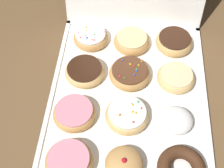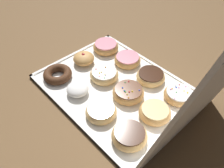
{
  "view_description": "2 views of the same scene",
  "coord_description": "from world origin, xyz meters",
  "views": [
    {
      "loc": [
        -0.01,
        -0.46,
        0.73
      ],
      "look_at": [
        -0.05,
        0.02,
        0.05
      ],
      "focal_mm": 49.02,
      "sensor_mm": 36.0,
      "label": 1
    },
    {
      "loc": [
        0.45,
        0.46,
        0.66
      ],
      "look_at": [
        0.02,
        0.01,
        0.04
      ],
      "focal_mm": 37.38,
      "sensor_mm": 36.0,
      "label": 2
    }
  ],
  "objects": [
    {
      "name": "sprinkle_donut_7",
      "position": [
        0.0,
        0.07,
        0.03
      ],
      "size": [
        0.12,
        0.12,
        0.04
      ],
      "color": "tan",
      "rests_on": "donut_box"
    },
    {
      "name": "sprinkle_donut_9",
      "position": [
        -0.13,
        0.2,
        0.03
      ],
      "size": [
        0.11,
        0.11,
        0.04
      ],
      "color": "tan",
      "rests_on": "donut_box"
    },
    {
      "name": "powdered_filled_donut_5",
      "position": [
        0.13,
        -0.07,
        0.03
      ],
      "size": [
        0.08,
        0.08,
        0.04
      ],
      "color": "white",
      "rests_on": "donut_box"
    },
    {
      "name": "ground_plane",
      "position": [
        0.0,
        0.0,
        0.0
      ],
      "size": [
        3.0,
        3.0,
        0.0
      ],
      "primitive_type": "plane",
      "color": "brown"
    },
    {
      "name": "pink_frosted_donut_3",
      "position": [
        -0.14,
        -0.07,
        0.03
      ],
      "size": [
        0.11,
        0.11,
        0.04
      ],
      "color": "tan",
      "rests_on": "donut_box"
    },
    {
      "name": "jelly_filled_donut_1",
      "position": [
        -0.0,
        -0.2,
        0.03
      ],
      "size": [
        0.09,
        0.09,
        0.05
      ],
      "color": "tan",
      "rests_on": "donut_box"
    },
    {
      "name": "glazed_ring_donut_10",
      "position": [
        -0.0,
        0.2,
        0.03
      ],
      "size": [
        0.11,
        0.11,
        0.04
      ],
      "color": "tan",
      "rests_on": "donut_box"
    },
    {
      "name": "chocolate_frosted_donut_11",
      "position": [
        0.13,
        0.2,
        0.03
      ],
      "size": [
        0.11,
        0.11,
        0.04
      ],
      "color": "tan",
      "rests_on": "donut_box"
    },
    {
      "name": "chocolate_frosted_donut_6",
      "position": [
        -0.13,
        0.07,
        0.03
      ],
      "size": [
        0.11,
        0.11,
        0.04
      ],
      "color": "#E5B770",
      "rests_on": "donut_box"
    },
    {
      "name": "sprinkle_donut_4",
      "position": [
        0.0,
        -0.07,
        0.03
      ],
      "size": [
        0.12,
        0.12,
        0.04
      ],
      "color": "#E5B770",
      "rests_on": "donut_box"
    },
    {
      "name": "chocolate_cake_ring_donut_2",
      "position": [
        0.14,
        -0.2,
        0.03
      ],
      "size": [
        0.12,
        0.12,
        0.03
      ],
      "color": "#472816",
      "rests_on": "donut_box"
    },
    {
      "name": "donut_box",
      "position": [
        0.0,
        0.0,
        0.01
      ],
      "size": [
        0.44,
        0.57,
        0.01
      ],
      "color": "white",
      "rests_on": "ground"
    },
    {
      "name": "pink_frosted_donut_0",
      "position": [
        -0.13,
        -0.2,
        0.03
      ],
      "size": [
        0.12,
        0.12,
        0.04
      ],
      "color": "tan",
      "rests_on": "donut_box"
    },
    {
      "name": "glazed_ring_donut_8",
      "position": [
        0.13,
        0.07,
        0.03
      ],
      "size": [
        0.11,
        0.11,
        0.03
      ],
      "color": "#E5B770",
      "rests_on": "donut_box"
    },
    {
      "name": "box_lid_open",
      "position": [
        0.0,
        0.35,
        0.29
      ],
      "size": [
        0.44,
        0.13,
        0.58
      ],
      "primitive_type": "cube",
      "rotation": [
        1.36,
        0.0,
        0.0
      ],
      "color": "white",
      "rests_on": "ground"
    }
  ]
}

